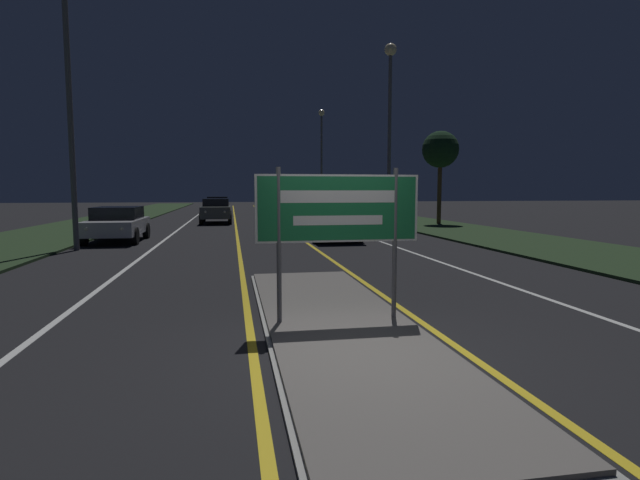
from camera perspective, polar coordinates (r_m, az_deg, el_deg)
ground_plane at (r=6.21m, az=4.82°, el=-13.12°), size 160.00×160.00×0.00m
median_island at (r=7.50m, az=2.04°, el=-9.46°), size 2.21×8.61×0.10m
verge_left at (r=26.96m, az=-27.27°, el=0.90°), size 5.00×100.00×0.08m
verge_right at (r=28.02m, az=13.12°, el=1.55°), size 5.00×100.00×0.08m
centre_line_yellow_left at (r=30.74m, az=-9.65°, el=1.91°), size 0.12×70.00×0.01m
centre_line_yellow_right at (r=30.87m, az=-4.84°, el=1.98°), size 0.12×70.00×0.01m
lane_line_white_left at (r=30.86m, az=-15.05°, el=1.81°), size 0.12×70.00×0.01m
lane_line_white_right at (r=31.27m, az=0.48°, el=2.05°), size 0.12×70.00×0.01m
edge_line_white_left at (r=31.26m, az=-20.54°, el=1.69°), size 0.10×70.00×0.01m
edge_line_white_right at (r=31.96m, az=5.78°, el=2.10°), size 0.10×70.00×0.01m
highway_sign at (r=7.24m, az=2.09°, el=3.01°), size 2.40×0.07×2.23m
streetlight_left_near at (r=19.25m, az=-27.10°, el=21.83°), size 0.60×0.60×11.35m
streetlight_right_near at (r=26.78m, az=7.99°, el=15.56°), size 0.63×0.63×9.43m
streetlight_right_far at (r=45.80m, az=0.17°, el=10.87°), size 0.56×0.56×9.20m
car_receding_0 at (r=20.22m, az=1.38°, el=2.12°), size 1.89×4.44×1.37m
car_receding_1 at (r=27.62m, az=-0.96°, el=3.07°), size 1.97×4.10×1.37m
car_approaching_0 at (r=20.99m, az=-22.17°, el=1.79°), size 1.99×4.14×1.35m
car_approaching_1 at (r=31.10m, az=-11.78°, el=3.38°), size 1.86×4.41×1.49m
car_approaching_2 at (r=42.94m, az=-11.62°, el=3.95°), size 2.02×4.16×1.46m
warning_sign at (r=31.08m, az=10.16°, el=4.78°), size 0.60×0.06×2.43m
roadside_palm_right at (r=29.61m, az=13.60°, el=9.93°), size 2.08×2.08×5.27m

